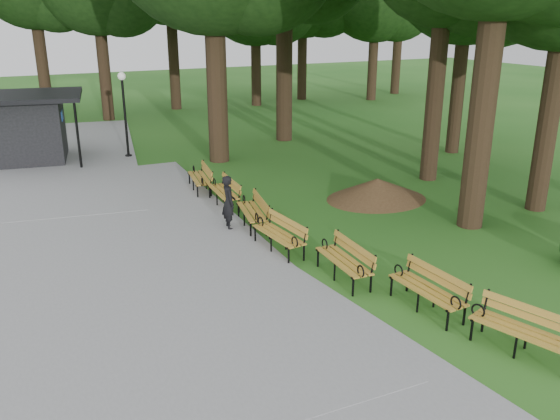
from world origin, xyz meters
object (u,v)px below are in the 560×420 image
bench_4 (252,212)px  bench_3 (279,235)px  lamp_post (123,98)px  dirt_mound (377,189)px  bench_0 (522,332)px  bench_6 (200,178)px  bench_5 (224,192)px  bench_2 (343,261)px  bench_1 (427,290)px  person (229,203)px  kiosk (19,128)px

bench_4 → bench_3: bearing=7.7°
lamp_post → dirt_mound: lamp_post is taller
lamp_post → bench_4: 10.13m
bench_0 → bench_6: same height
bench_5 → bench_2: bearing=8.6°
lamp_post → bench_1: lamp_post is taller
person → bench_3: (0.52, -2.06, -0.33)m
lamp_post → bench_1: size_ratio=1.83×
bench_1 → bench_2: bearing=-162.1°
kiosk → lamp_post: size_ratio=1.25×
person → kiosk: size_ratio=0.35×
bench_6 → bench_5: bearing=13.5°
person → kiosk: bearing=29.0°
bench_0 → kiosk: bearing=-178.2°
lamp_post → bench_5: 8.11m
bench_3 → person: bearing=-170.8°
dirt_mound → bench_6: bench_6 is taller
lamp_post → person: bearing=-86.1°
bench_5 → bench_6: 1.85m
lamp_post → bench_5: lamp_post is taller
bench_0 → bench_6: bearing=170.6°
bench_5 → bench_6: bearing=-171.4°
bench_1 → kiosk: bearing=-161.8°
dirt_mound → bench_2: 6.15m
dirt_mound → bench_0: size_ratio=1.48×
person → bench_5: person is taller
bench_0 → bench_5: 10.22m
bench_4 → bench_5: same height
bench_2 → bench_3: (-0.60, 2.08, 0.00)m
dirt_mound → bench_0: bearing=-109.3°
kiosk → bench_2: size_ratio=2.29×
person → bench_0: person is taller
kiosk → bench_4: kiosk is taller
dirt_mound → bench_3: bench_3 is taller
person → lamp_post: (-0.66, 9.72, 1.71)m
bench_0 → bench_1: (-0.45, 2.00, 0.00)m
bench_1 → bench_5: size_ratio=1.00×
person → bench_2: 4.31m
bench_0 → bench_2: same height
bench_1 → bench_5: bearing=-173.9°
lamp_post → bench_4: (1.30, -9.84, -2.04)m
bench_0 → bench_3: (-1.78, 6.04, 0.00)m
bench_0 → bench_2: bearing=178.4°
person → bench_1: size_ratio=0.81×
bench_2 → bench_5: size_ratio=1.00×
bench_2 → kiosk: bearing=-156.0°
lamp_post → bench_3: lamp_post is taller
bench_1 → bench_4: 6.10m
bench_4 → bench_6: (-0.19, 3.94, 0.00)m
person → lamp_post: size_ratio=0.44×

